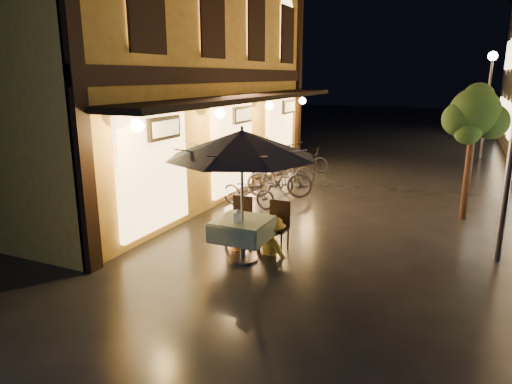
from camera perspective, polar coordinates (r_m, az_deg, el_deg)
The scene contains 16 objects.
ground at distance 7.97m, azimuth 6.34°, elevation -10.18°, with size 90.00×90.00×0.00m, color black.
west_building at distance 13.49m, azimuth -12.05°, elevation 15.80°, with size 5.90×11.40×7.40m.
street_tree at distance 11.48m, azimuth 25.70°, elevation 8.56°, with size 1.43×1.20×3.15m.
streetlamp_far at distance 20.95m, azimuth 27.13°, elevation 11.77°, with size 0.36×0.36×4.23m.
cafe_table at distance 8.31m, azimuth -1.70°, elevation -4.70°, with size 0.99×0.99×0.78m.
patio_umbrella at distance 7.94m, azimuth -1.79°, elevation 6.01°, with size 2.69×2.69×2.46m.
cafe_chair_left at distance 9.12m, azimuth -1.94°, elevation -3.28°, with size 0.42×0.42×0.97m.
cafe_chair_right at distance 8.81m, azimuth 2.74°, elevation -3.92°, with size 0.42×0.42×0.97m.
table_lantern at distance 8.05m, azimuth -2.29°, elevation -2.86°, with size 0.16×0.16×0.25m.
person_orange at distance 8.91m, azimuth -2.27°, elevation -2.40°, with size 0.71×0.56×1.47m, color orange.
person_yellow at distance 8.58m, azimuth 2.07°, elevation -3.22°, with size 0.92×0.53×1.42m, color gold.
bicycle_0 at distance 11.75m, azimuth -0.98°, elevation 0.12°, with size 0.55×1.57×0.83m, color black.
bicycle_1 at distance 12.63m, azimuth 2.89°, elevation 1.74°, with size 0.51×1.82×1.09m, color black.
bicycle_2 at distance 13.35m, azimuth 1.97°, elevation 2.01°, with size 0.59×1.70×0.90m, color black.
bicycle_3 at distance 13.94m, azimuth 4.03°, elevation 2.65°, with size 0.45×1.61×0.96m, color black.
bicycle_4 at distance 16.14m, azimuth 6.12°, elevation 4.02°, with size 0.57×1.63×0.86m, color black.
Camera 1 is at (2.17, -6.93, 3.30)m, focal length 32.00 mm.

